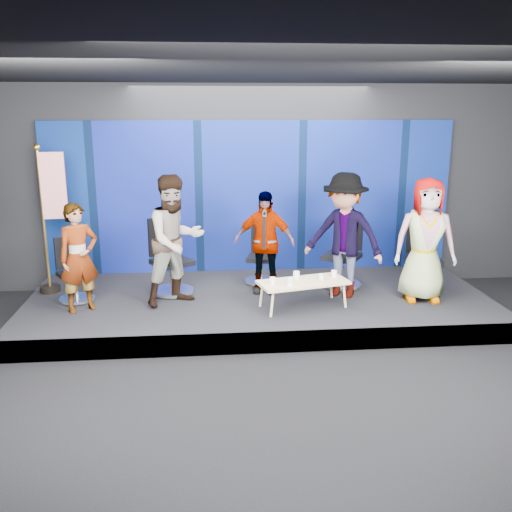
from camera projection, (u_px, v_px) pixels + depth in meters
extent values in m
plane|color=black|center=(280.00, 390.00, 6.47)|extent=(10.00, 10.00, 0.00)
cube|color=black|center=(251.00, 188.00, 9.87)|extent=(10.00, 0.02, 3.50)
cube|color=black|center=(424.00, 477.00, 2.17)|extent=(10.00, 0.02, 3.50)
cube|color=black|center=(284.00, 66.00, 5.58)|extent=(10.00, 8.00, 0.02)
cube|color=black|center=(259.00, 304.00, 8.84)|extent=(7.00, 3.00, 0.30)
cube|color=navy|center=(251.00, 197.00, 9.86)|extent=(7.00, 0.08, 2.60)
cylinder|color=silver|center=(77.00, 299.00, 8.53)|extent=(0.74, 0.74, 0.05)
cylinder|color=silver|center=(76.00, 286.00, 8.48)|extent=(0.06, 0.06, 0.36)
cube|color=black|center=(75.00, 274.00, 8.43)|extent=(0.59, 0.59, 0.06)
cube|color=black|center=(68.00, 252.00, 8.52)|extent=(0.36, 0.25, 0.49)
imported|color=black|center=(79.00, 258.00, 7.96)|extent=(0.67, 0.61, 1.54)
cylinder|color=silver|center=(173.00, 291.00, 8.86)|extent=(0.91, 0.91, 0.07)
cylinder|color=silver|center=(173.00, 276.00, 8.80)|extent=(0.08, 0.08, 0.44)
cube|color=black|center=(172.00, 262.00, 8.74)|extent=(0.73, 0.73, 0.08)
cube|color=black|center=(163.00, 236.00, 8.85)|extent=(0.44, 0.31, 0.60)
imported|color=black|center=(175.00, 240.00, 8.21)|extent=(1.16, 1.10, 1.90)
cylinder|color=silver|center=(261.00, 281.00, 9.40)|extent=(0.67, 0.67, 0.06)
cylinder|color=silver|center=(261.00, 269.00, 9.34)|extent=(0.06, 0.06, 0.37)
cube|color=black|center=(261.00, 258.00, 9.30)|extent=(0.54, 0.54, 0.06)
cube|color=black|center=(263.00, 237.00, 9.43)|extent=(0.40, 0.14, 0.51)
imported|color=black|center=(264.00, 242.00, 8.77)|extent=(1.00, 0.61, 1.59)
cylinder|color=silver|center=(340.00, 285.00, 9.21)|extent=(0.91, 0.91, 0.07)
cylinder|color=silver|center=(341.00, 270.00, 9.14)|extent=(0.08, 0.08, 0.44)
cube|color=black|center=(342.00, 256.00, 9.09)|extent=(0.73, 0.73, 0.08)
cube|color=black|center=(348.00, 231.00, 9.22)|extent=(0.43, 0.31, 0.60)
imported|color=black|center=(344.00, 236.00, 8.54)|extent=(1.40, 1.26, 1.89)
cylinder|color=silver|center=(421.00, 289.00, 9.01)|extent=(0.72, 0.72, 0.06)
cylinder|color=silver|center=(422.00, 274.00, 8.95)|extent=(0.07, 0.07, 0.43)
cube|color=black|center=(423.00, 261.00, 8.89)|extent=(0.58, 0.58, 0.07)
cube|color=black|center=(421.00, 235.00, 9.05)|extent=(0.47, 0.12, 0.59)
imported|color=black|center=(425.00, 240.00, 8.37)|extent=(0.97, 0.71, 1.84)
cube|color=tan|center=(303.00, 282.00, 8.18)|extent=(1.37, 0.84, 0.04)
cylinder|color=tan|center=(272.00, 304.00, 7.85)|extent=(0.04, 0.04, 0.35)
cylinder|color=tan|center=(261.00, 295.00, 8.24)|extent=(0.04, 0.04, 0.35)
cylinder|color=tan|center=(344.00, 296.00, 8.22)|extent=(0.04, 0.04, 0.35)
cylinder|color=tan|center=(331.00, 287.00, 8.60)|extent=(0.04, 0.04, 0.35)
cylinder|color=white|center=(273.00, 281.00, 8.02)|extent=(0.08, 0.08, 0.10)
cylinder|color=white|center=(290.00, 282.00, 7.96)|extent=(0.09, 0.09, 0.11)
cylinder|color=white|center=(296.00, 275.00, 8.28)|extent=(0.09, 0.09, 0.11)
cylinder|color=white|center=(321.00, 277.00, 8.23)|extent=(0.07, 0.07, 0.09)
cylinder|color=white|center=(334.00, 274.00, 8.37)|extent=(0.08, 0.08, 0.10)
cylinder|color=black|center=(50.00, 289.00, 8.95)|extent=(0.30, 0.30, 0.10)
cylinder|color=gold|center=(44.00, 220.00, 8.67)|extent=(0.04, 0.04, 2.10)
sphere|color=gold|center=(37.00, 147.00, 8.39)|extent=(0.10, 0.10, 0.10)
cube|color=#B61419|center=(53.00, 186.00, 8.56)|extent=(0.37, 0.09, 1.00)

